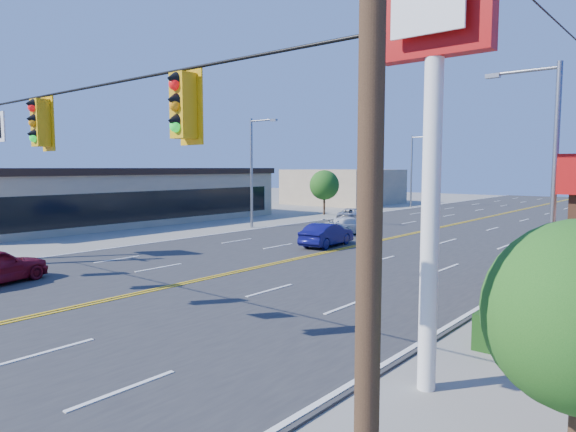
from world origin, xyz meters
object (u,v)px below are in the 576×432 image
Objects in this scene: car_blue at (327,236)px; car_silver at (352,215)px; car_white at (350,226)px; kfc_pylon at (434,82)px.

car_blue is 13.68m from car_silver.
car_white is (-1.81, 5.22, -0.08)m from car_blue.
car_white is at bearing -76.21° from car_blue.
car_silver is (-4.35, 6.99, -0.02)m from car_white.
kfc_pylon is 2.19× the size of car_white.
car_blue is 1.00× the size of car_silver.
kfc_pylon is 2.17× the size of car_silver.
kfc_pylon is 24.31m from car_white.
car_silver is at bearing 125.26° from kfc_pylon.
car_blue reaches higher than car_silver.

